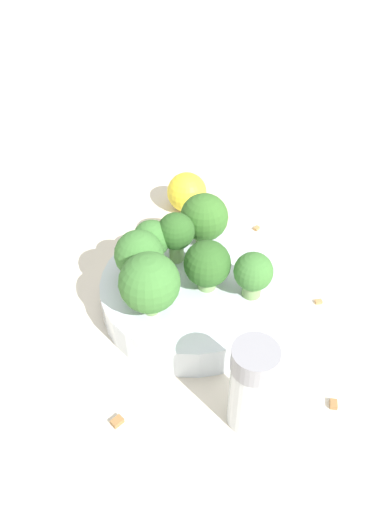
{
  "coord_description": "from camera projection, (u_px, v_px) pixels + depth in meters",
  "views": [
    {
      "loc": [
        -0.15,
        -0.29,
        0.35
      ],
      "look_at": [
        0.0,
        0.0,
        0.06
      ],
      "focal_mm": 35.0,
      "sensor_mm": 36.0,
      "label": 1
    }
  ],
  "objects": [
    {
      "name": "almond_crumb_0",
      "position": [
        257.0,
        227.0,
        0.56
      ],
      "size": [
        0.01,
        0.01,
        0.01
      ],
      "primitive_type": "cube",
      "rotation": [
        0.0,
        0.0,
        0.4
      ],
      "color": "#AD7F4C",
      "rests_on": "ground_plane"
    },
    {
      "name": "broccoli_floret_4",
      "position": [
        149.0,
        283.0,
        0.41
      ],
      "size": [
        0.05,
        0.05,
        0.06
      ],
      "color": "#7A9E5B",
      "rests_on": "bowl"
    },
    {
      "name": "bowl",
      "position": [
        192.0,
        292.0,
        0.47
      ],
      "size": [
        0.17,
        0.17,
        0.03
      ],
      "primitive_type": "cylinder",
      "color": "silver",
      "rests_on": "ground_plane"
    },
    {
      "name": "broccoli_floret_0",
      "position": [
        207.0,
        265.0,
        0.43
      ],
      "size": [
        0.04,
        0.04,
        0.05
      ],
      "color": "#84AD66",
      "rests_on": "bowl"
    },
    {
      "name": "broccoli_floret_6",
      "position": [
        253.0,
        273.0,
        0.43
      ],
      "size": [
        0.03,
        0.03,
        0.04
      ],
      "color": "#7A9E5B",
      "rests_on": "bowl"
    },
    {
      "name": "lemon_wedge",
      "position": [
        187.0,
        192.0,
        0.58
      ],
      "size": [
        0.05,
        0.05,
        0.05
      ],
      "primitive_type": "sphere",
      "color": "yellow",
      "rests_on": "ground_plane"
    },
    {
      "name": "broccoli_floret_5",
      "position": [
        204.0,
        218.0,
        0.48
      ],
      "size": [
        0.05,
        0.05,
        0.05
      ],
      "color": "#7A9E5B",
      "rests_on": "bowl"
    },
    {
      "name": "almond_crumb_1",
      "position": [
        117.0,
        420.0,
        0.38
      ],
      "size": [
        0.01,
        0.01,
        0.01
      ],
      "primitive_type": "cube",
      "rotation": [
        0.0,
        0.0,
        0.32
      ],
      "color": "olive",
      "rests_on": "ground_plane"
    },
    {
      "name": "ground_plane",
      "position": [
        192.0,
        304.0,
        0.48
      ],
      "size": [
        3.0,
        3.0,
        0.0
      ],
      "primitive_type": "plane",
      "color": "beige"
    },
    {
      "name": "pepper_shaker",
      "position": [
        252.0,
        386.0,
        0.36
      ],
      "size": [
        0.03,
        0.03,
        0.08
      ],
      "color": "silver",
      "rests_on": "ground_plane"
    },
    {
      "name": "almond_crumb_3",
      "position": [
        334.0,
        403.0,
        0.39
      ],
      "size": [
        0.01,
        0.01,
        0.01
      ],
      "primitive_type": "cube",
      "rotation": [
        0.0,
        0.0,
        4.09
      ],
      "color": "olive",
      "rests_on": "ground_plane"
    },
    {
      "name": "broccoli_floret_3",
      "position": [
        139.0,
        255.0,
        0.44
      ],
      "size": [
        0.04,
        0.04,
        0.05
      ],
      "color": "#84AD66",
      "rests_on": "bowl"
    },
    {
      "name": "almond_crumb_2",
      "position": [
        319.0,
        301.0,
        0.48
      ],
      "size": [
        0.01,
        0.01,
        0.01
      ],
      "primitive_type": "cube",
      "rotation": [
        0.0,
        0.0,
        5.99
      ],
      "color": "#AD7F4C",
      "rests_on": "ground_plane"
    },
    {
      "name": "broccoli_floret_1",
      "position": [
        173.0,
        234.0,
        0.46
      ],
      "size": [
        0.03,
        0.03,
        0.05
      ],
      "color": "#8EB770",
      "rests_on": "bowl"
    },
    {
      "name": "broccoli_floret_2",
      "position": [
        152.0,
        240.0,
        0.46
      ],
      "size": [
        0.04,
        0.04,
        0.05
      ],
      "color": "#7A9E5B",
      "rests_on": "bowl"
    }
  ]
}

